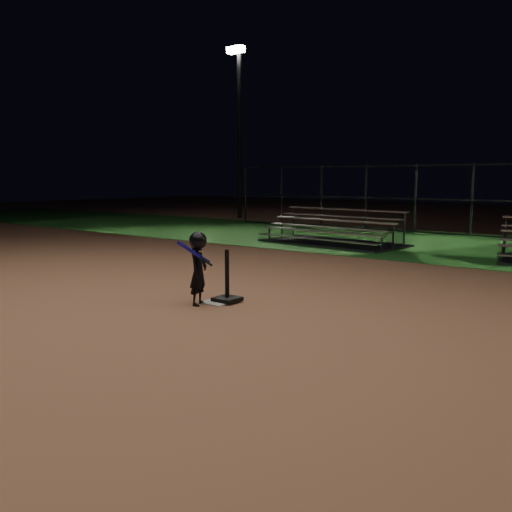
# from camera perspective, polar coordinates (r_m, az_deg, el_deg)

# --- Properties ---
(ground) EXTENTS (80.00, 80.00, 0.00)m
(ground) POSITION_cam_1_polar(r_m,az_deg,el_deg) (8.90, -3.98, -4.86)
(ground) COLOR #A86E4C
(ground) RESTS_ON ground
(grass_strip) EXTENTS (60.00, 8.00, 0.01)m
(grass_strip) POSITION_cam_1_polar(r_m,az_deg,el_deg) (17.55, 18.43, 1.14)
(grass_strip) COLOR #1A4D19
(grass_strip) RESTS_ON ground
(home_plate) EXTENTS (0.45, 0.45, 0.02)m
(home_plate) POSITION_cam_1_polar(r_m,az_deg,el_deg) (8.90, -3.99, -4.78)
(home_plate) COLOR beige
(home_plate) RESTS_ON ground
(batting_tee) EXTENTS (0.38, 0.38, 0.84)m
(batting_tee) POSITION_cam_1_polar(r_m,az_deg,el_deg) (8.89, -2.99, -3.67)
(batting_tee) COLOR black
(batting_tee) RESTS_ON home_plate
(child_batter) EXTENTS (0.45, 0.60, 1.16)m
(child_batter) POSITION_cam_1_polar(r_m,az_deg,el_deg) (8.66, -6.00, -1.07)
(child_batter) COLOR black
(child_batter) RESTS_ON ground
(bleacher_left) EXTENTS (4.52, 2.56, 1.06)m
(bleacher_left) POSITION_cam_1_polar(r_m,az_deg,el_deg) (16.89, 7.86, 1.95)
(bleacher_left) COLOR #BCBCC1
(bleacher_left) RESTS_ON ground
(backstop_fence) EXTENTS (20.08, 0.08, 2.50)m
(backstop_fence) POSITION_cam_1_polar(r_m,az_deg,el_deg) (20.30, 21.46, 5.40)
(backstop_fence) COLOR #38383D
(backstop_fence) RESTS_ON ground
(light_pole_left) EXTENTS (0.90, 0.53, 8.30)m
(light_pole_left) POSITION_cam_1_polar(r_m,az_deg,el_deg) (27.99, -1.82, 14.10)
(light_pole_left) COLOR #2D2D30
(light_pole_left) RESTS_ON ground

